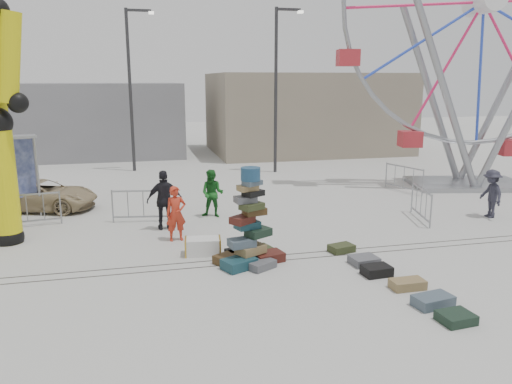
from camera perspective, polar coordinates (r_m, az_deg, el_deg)
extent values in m
plane|color=#9E9E99|center=(12.69, 4.98, -8.62)|extent=(90.00, 90.00, 0.00)
cube|color=#47443F|center=(13.22, 4.16, -7.69)|extent=(40.00, 0.04, 0.01)
cube|color=#47443F|center=(13.57, 3.64, -7.13)|extent=(40.00, 0.04, 0.01)
cube|color=gray|center=(33.08, 5.68, 9.00)|extent=(12.00, 8.00, 5.00)
cube|color=gray|center=(33.35, -17.39, 8.00)|extent=(10.00, 8.00, 4.40)
cylinder|color=#2D2D30|center=(25.14, 2.27, 11.32)|extent=(0.16, 0.16, 8.00)
cube|color=#2D2D30|center=(25.51, 3.73, 20.11)|extent=(1.20, 0.15, 0.12)
cube|color=silver|center=(25.68, 5.09, 19.81)|extent=(0.25, 0.25, 0.12)
cylinder|color=#2D2D30|center=(26.20, -14.17, 11.01)|extent=(0.16, 0.16, 8.00)
cube|color=#2D2D30|center=(26.40, -13.28, 19.56)|extent=(1.20, 0.15, 0.12)
cube|color=silver|center=(26.41, -11.89, 19.40)|extent=(0.25, 0.25, 0.12)
cube|color=#19414D|center=(12.55, -1.95, -8.18)|extent=(0.97, 0.84, 0.26)
cube|color=#4D1B14|center=(13.04, 1.44, -7.40)|extent=(0.86, 0.69, 0.24)
cube|color=#483117|center=(12.96, -3.18, -7.60)|extent=(0.86, 0.80, 0.22)
cube|color=#343D1E|center=(13.43, 0.15, -6.79)|extent=(0.85, 0.70, 0.24)
cube|color=#5A5B61|center=(12.57, 0.58, -8.29)|extent=(0.83, 0.75, 0.20)
cube|color=black|center=(13.35, -1.97, -6.97)|extent=(0.77, 0.62, 0.22)
cube|color=olive|center=(12.82, -0.61, -6.55)|extent=(0.85, 0.75, 0.22)
cube|color=#485967|center=(12.64, -1.64, -5.82)|extent=(0.72, 0.56, 0.20)
cube|color=#192E21|center=(12.80, 0.27, -4.63)|extent=(0.76, 0.67, 0.20)
cube|color=#19414D|center=(12.76, -1.00, -3.78)|extent=(0.71, 0.58, 0.18)
cube|color=#4D1B14|center=(12.57, -1.57, -3.17)|extent=(0.71, 0.67, 0.18)
cube|color=#483117|center=(12.66, -0.18, -2.19)|extent=(0.63, 0.50, 0.18)
cube|color=#343D1E|center=(12.45, -0.49, -1.63)|extent=(0.68, 0.60, 0.16)
cube|color=#5A5B61|center=(12.46, -1.22, -0.85)|extent=(0.58, 0.45, 0.16)
cube|color=black|center=(12.46, -0.32, -0.13)|extent=(0.61, 0.55, 0.14)
cube|color=olive|center=(12.40, -0.95, 0.48)|extent=(0.56, 0.45, 0.14)
cube|color=#485967|center=(12.35, -0.43, 1.05)|extent=(0.56, 0.50, 0.12)
cylinder|color=navy|center=(12.32, -0.63, 2.08)|extent=(0.49, 0.49, 0.32)
sphere|color=black|center=(16.11, -26.36, -4.66)|extent=(0.82, 0.82, 0.82)
cylinder|color=yellow|center=(15.75, -26.92, 0.79)|extent=(0.76, 0.76, 3.45)
cylinder|color=yellow|center=(15.26, -26.38, 13.60)|extent=(0.99, 0.74, 2.43)
sphere|color=black|center=(15.22, -25.56, 9.19)|extent=(0.56, 0.56, 0.56)
cube|color=gray|center=(24.01, 22.93, 0.87)|extent=(5.32, 3.83, 0.19)
cylinder|color=gray|center=(22.18, 21.02, 9.95)|extent=(3.34, 0.98, 7.82)
cylinder|color=gray|center=(23.80, 19.42, 10.21)|extent=(3.34, 0.98, 7.82)
cylinder|color=gray|center=(25.06, 26.13, 9.73)|extent=(3.34, 0.98, 7.82)
cylinder|color=white|center=(23.79, 24.60, 19.14)|extent=(1.38, 2.28, 0.96)
torus|color=gray|center=(23.79, 24.60, 19.14)|extent=(11.55, 2.62, 11.77)
cube|color=#AC242C|center=(23.80, 23.21, 4.06)|extent=(1.03, 1.03, 0.68)
cylinder|color=gray|center=(18.87, -23.77, 1.75)|extent=(0.09, 0.09, 2.74)
cube|color=navy|center=(18.75, -26.60, 2.27)|extent=(1.67, 0.53, 2.01)
cube|color=silver|center=(13.57, -6.09, -6.19)|extent=(1.02, 0.67, 0.45)
cube|color=#343D1E|center=(13.93, 9.74, -6.35)|extent=(0.76, 0.59, 0.20)
cube|color=#5A5B61|center=(13.13, 12.24, -7.65)|extent=(0.73, 0.63, 0.21)
cube|color=black|center=(12.49, 13.63, -8.71)|extent=(0.71, 0.54, 0.24)
cube|color=olive|center=(11.92, 16.93, -10.04)|extent=(0.77, 0.43, 0.21)
cube|color=#485967|center=(11.23, 19.57, -11.63)|extent=(0.89, 0.60, 0.23)
cube|color=#192E21|center=(10.70, 21.89, -13.19)|extent=(0.70, 0.60, 0.20)
imported|color=red|center=(14.66, -9.13, -2.45)|extent=(0.63, 0.45, 1.62)
imported|color=#165B1C|center=(17.05, -5.00, -0.17)|extent=(0.98, 0.90, 1.64)
imported|color=black|center=(15.78, -10.40, -0.92)|extent=(1.12, 0.49, 1.88)
imported|color=#24232F|center=(18.72, 25.29, -0.17)|extent=(0.71, 1.12, 1.65)
imported|color=tan|center=(19.57, -23.34, -0.33)|extent=(4.24, 2.81, 1.08)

